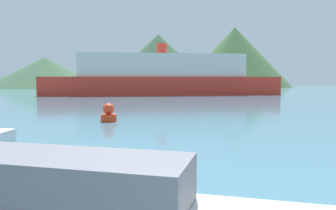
# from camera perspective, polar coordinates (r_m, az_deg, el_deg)

# --- Properties ---
(ferry_distant) EXTENTS (35.63, 11.17, 7.71)m
(ferry_distant) POSITION_cam_1_polar(r_m,az_deg,el_deg) (49.90, -1.06, 4.89)
(ferry_distant) COLOR red
(ferry_distant) RESTS_ON ground_plane
(buoy_marker) EXTENTS (0.89, 0.89, 1.02)m
(buoy_marker) POSITION_cam_1_polar(r_m,az_deg,el_deg) (18.77, -10.31, -1.54)
(buoy_marker) COLOR red
(buoy_marker) RESTS_ON ground_plane
(hill_west) EXTENTS (31.41, 31.41, 8.37)m
(hill_west) POSITION_cam_1_polar(r_m,az_deg,el_deg) (97.51, -20.57, 5.34)
(hill_west) COLOR #38563D
(hill_west) RESTS_ON ground_plane
(hill_central) EXTENTS (34.08, 34.08, 15.65)m
(hill_central) POSITION_cam_1_polar(r_m,az_deg,el_deg) (98.75, -1.69, 7.72)
(hill_central) COLOR #38563D
(hill_central) RESTS_ON ground_plane
(hill_east) EXTENTS (33.16, 33.16, 17.74)m
(hill_east) POSITION_cam_1_polar(r_m,az_deg,el_deg) (100.95, 11.50, 8.16)
(hill_east) COLOR #3D6038
(hill_east) RESTS_ON ground_plane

